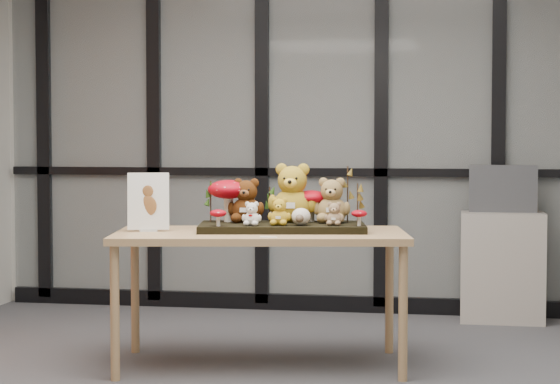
% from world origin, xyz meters
% --- Properties ---
extents(room_shell, '(5.00, 5.00, 5.00)m').
position_xyz_m(room_shell, '(0.00, 0.00, 1.68)').
color(room_shell, beige).
rests_on(room_shell, floor).
extents(glass_partition, '(4.90, 0.06, 2.78)m').
position_xyz_m(glass_partition, '(-0.00, 2.47, 1.42)').
color(glass_partition, '#2D383F').
rests_on(glass_partition, floor).
extents(display_table, '(1.76, 1.09, 0.77)m').
position_xyz_m(display_table, '(-0.09, 0.57, 0.71)').
color(display_table, tan).
rests_on(display_table, floor).
extents(diorama_tray, '(1.01, 0.63, 0.04)m').
position_xyz_m(diorama_tray, '(0.03, 0.65, 0.79)').
color(diorama_tray, black).
rests_on(diorama_tray, display_table).
extents(bear_pooh_yellow, '(0.33, 0.31, 0.38)m').
position_xyz_m(bear_pooh_yellow, '(0.06, 0.77, 1.00)').
color(bear_pooh_yellow, '#B38E22').
rests_on(bear_pooh_yellow, diorama_tray).
extents(bear_brown_medium, '(0.25, 0.23, 0.28)m').
position_xyz_m(bear_brown_medium, '(-0.20, 0.70, 0.95)').
color(bear_brown_medium, '#47220A').
rests_on(bear_brown_medium, diorama_tray).
extents(bear_tan_back, '(0.25, 0.23, 0.29)m').
position_xyz_m(bear_tan_back, '(0.30, 0.78, 0.96)').
color(bear_tan_back, olive).
rests_on(bear_tan_back, diorama_tray).
extents(bear_small_yellow, '(0.15, 0.14, 0.17)m').
position_xyz_m(bear_small_yellow, '(0.03, 0.54, 0.90)').
color(bear_small_yellow, gold).
rests_on(bear_small_yellow, diorama_tray).
extents(bear_white_bow, '(0.13, 0.12, 0.15)m').
position_xyz_m(bear_white_bow, '(-0.12, 0.49, 0.89)').
color(bear_white_bow, white).
rests_on(bear_white_bow, diorama_tray).
extents(bear_beige_small, '(0.13, 0.12, 0.14)m').
position_xyz_m(bear_beige_small, '(0.33, 0.59, 0.88)').
color(bear_beige_small, '#967654').
rests_on(bear_beige_small, diorama_tray).
extents(plush_cream_hedgehog, '(0.09, 0.09, 0.11)m').
position_xyz_m(plush_cream_hedgehog, '(0.15, 0.56, 0.87)').
color(plush_cream_hedgehog, silver).
rests_on(plush_cream_hedgehog, diorama_tray).
extents(mushroom_back_left, '(0.25, 0.25, 0.27)m').
position_xyz_m(mushroom_back_left, '(-0.31, 0.73, 0.95)').
color(mushroom_back_left, '#990411').
rests_on(mushroom_back_left, diorama_tray).
extents(mushroom_back_right, '(0.18, 0.18, 0.20)m').
position_xyz_m(mushroom_back_right, '(0.17, 0.81, 0.91)').
color(mushroom_back_right, '#990411').
rests_on(mushroom_back_right, diorama_tray).
extents(mushroom_front_left, '(0.09, 0.09, 0.10)m').
position_xyz_m(mushroom_front_left, '(-0.30, 0.42, 0.86)').
color(mushroom_front_left, '#990411').
rests_on(mushroom_front_left, diorama_tray).
extents(mushroom_front_right, '(0.09, 0.09, 0.10)m').
position_xyz_m(mushroom_front_right, '(0.48, 0.58, 0.86)').
color(mushroom_front_right, '#990411').
rests_on(mushroom_front_right, diorama_tray).
extents(sprig_green_far_left, '(0.05, 0.05, 0.24)m').
position_xyz_m(sprig_green_far_left, '(-0.41, 0.70, 0.93)').
color(sprig_green_far_left, '#12340B').
rests_on(sprig_green_far_left, diorama_tray).
extents(sprig_green_mid_left, '(0.05, 0.05, 0.23)m').
position_xyz_m(sprig_green_mid_left, '(-0.24, 0.78, 0.93)').
color(sprig_green_mid_left, '#12340B').
rests_on(sprig_green_mid_left, diorama_tray).
extents(sprig_dry_far_right, '(0.05, 0.05, 0.33)m').
position_xyz_m(sprig_dry_far_right, '(0.38, 0.82, 0.98)').
color(sprig_dry_far_right, brown).
rests_on(sprig_dry_far_right, diorama_tray).
extents(sprig_dry_mid_right, '(0.05, 0.05, 0.23)m').
position_xyz_m(sprig_dry_mid_right, '(0.45, 0.70, 0.93)').
color(sprig_dry_mid_right, brown).
rests_on(sprig_dry_mid_right, diorama_tray).
extents(sprig_green_centre, '(0.05, 0.05, 0.20)m').
position_xyz_m(sprig_green_centre, '(-0.08, 0.82, 0.91)').
color(sprig_green_centre, '#12340B').
rests_on(sprig_green_centre, diorama_tray).
extents(sign_holder, '(0.24, 0.10, 0.34)m').
position_xyz_m(sign_holder, '(-0.72, 0.48, 0.93)').
color(sign_holder, silver).
rests_on(sign_holder, display_table).
extents(label_card, '(0.09, 0.03, 0.00)m').
position_xyz_m(label_card, '(0.02, 0.25, 0.77)').
color(label_card, white).
rests_on(label_card, display_table).
extents(cabinet, '(0.58, 0.34, 0.78)m').
position_xyz_m(cabinet, '(1.33, 2.26, 0.39)').
color(cabinet, '#A29A91').
rests_on(cabinet, floor).
extents(monitor, '(0.48, 0.05, 0.34)m').
position_xyz_m(monitor, '(1.33, 2.28, 0.95)').
color(monitor, '#47494E').
rests_on(monitor, cabinet).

